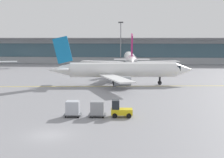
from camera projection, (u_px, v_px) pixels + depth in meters
ground_plane at (49, 135)px, 32.64m from camera, size 400.00×400.00×0.00m
taxiway_centreline_stripe at (123, 86)px, 65.56m from camera, size 109.26×13.43×0.01m
terminal_concourse at (118, 50)px, 125.35m from camera, size 186.02×11.00×9.60m
gate_airplane_1 at (130, 59)px, 100.69m from camera, size 30.21×32.58×10.79m
taxiing_regional_jet at (121, 70)px, 67.15m from camera, size 30.24×27.93×10.01m
baggage_tug at (120, 110)px, 40.04m from camera, size 2.69×1.77×2.10m
cargo_dolly_lead at (97, 108)px, 40.08m from camera, size 2.20×1.74×1.94m
cargo_dolly_trailing at (73, 108)px, 40.15m from camera, size 2.20×1.74×1.94m
apron_light_mast_1 at (121, 41)px, 117.96m from camera, size 1.80×0.36×15.32m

